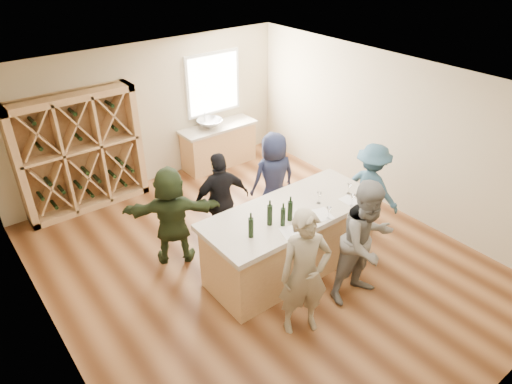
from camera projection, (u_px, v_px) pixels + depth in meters
floor at (259, 263)px, 7.31m from camera, size 6.00×7.00×0.10m
ceiling at (259, 87)px, 5.83m from camera, size 6.00×7.00×0.10m
wall_back at (148, 114)px, 8.98m from camera, size 6.00×0.10×2.80m
wall_front at (499, 337)px, 4.16m from camera, size 6.00×0.10×2.80m
wall_left at (39, 270)px, 4.96m from camera, size 0.10×7.00×2.80m
wall_right at (392, 133)px, 8.18m from camera, size 0.10×7.00×2.80m
window_frame at (213, 84)px, 9.54m from camera, size 1.30×0.06×1.30m
window_pane at (214, 84)px, 9.52m from camera, size 1.18×0.01×1.18m
wine_rack at (80, 153)px, 8.15m from camera, size 2.20×0.45×2.20m
back_counter_base at (219, 146)px, 9.98m from camera, size 1.60×0.58×0.86m
back_counter_top at (218, 127)px, 9.74m from camera, size 1.70×0.62×0.06m
sink at (210, 124)px, 9.58m from camera, size 0.54×0.54×0.19m
faucet at (205, 119)px, 9.67m from camera, size 0.02×0.02×0.30m
tasting_counter_base at (290, 241)px, 6.90m from camera, size 2.60×1.00×1.00m
tasting_counter_top at (292, 212)px, 6.62m from camera, size 2.72×1.12×0.08m
wine_bottle_a at (251, 228)px, 5.95m from camera, size 0.07×0.07×0.29m
wine_bottle_c at (270, 215)px, 6.20m from camera, size 0.09×0.09×0.31m
wine_bottle_d at (283, 217)px, 6.19m from camera, size 0.08×0.08×0.27m
wine_bottle_e at (290, 211)px, 6.29m from camera, size 0.10×0.10×0.30m
wine_glass_a at (294, 224)px, 6.10m from camera, size 0.10×0.10×0.20m
wine_glass_b at (329, 213)px, 6.35m from camera, size 0.08×0.08×0.19m
wine_glass_c at (352, 200)px, 6.64m from camera, size 0.09×0.09×0.20m
wine_glass_d at (319, 198)px, 6.70m from camera, size 0.07×0.07×0.18m
wine_glass_e at (349, 189)px, 6.95m from camera, size 0.07×0.07×0.16m
tasting_menu_a at (290, 232)px, 6.11m from camera, size 0.29×0.34×0.00m
tasting_menu_b at (322, 214)px, 6.49m from camera, size 0.32×0.37×0.00m
tasting_menu_c at (350, 201)px, 6.80m from camera, size 0.22×0.30×0.00m
person_near_left at (305, 274)px, 5.66m from camera, size 0.80×0.71×1.81m
person_near_right at (366, 242)px, 6.18m from camera, size 0.94×0.58×1.85m
person_server at (370, 188)px, 7.68m from camera, size 0.64×1.10×1.60m
person_far_mid at (221, 200)px, 7.31m from camera, size 1.04×0.66×1.65m
person_far_right at (274, 178)px, 7.93m from camera, size 0.90×0.68×1.66m
person_far_left at (172, 216)px, 6.94m from camera, size 1.57×1.22×1.62m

